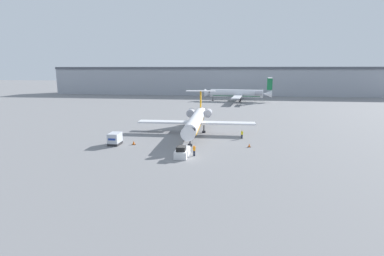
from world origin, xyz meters
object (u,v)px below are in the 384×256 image
Objects in this scene: airplane_main at (196,120)px; pushback_tug at (182,152)px; traffic_cone_left at (134,143)px; worker_near_tug at (194,150)px; worker_by_wing at (242,134)px; airplane_parked_far_left at (239,93)px; traffic_cone_right at (249,145)px; luggage_cart at (115,139)px.

pushback_tug is at bearing -90.31° from airplane_main.
pushback_tug is 11.88m from traffic_cone_left.
pushback_tug is at bearing -170.55° from worker_near_tug.
worker_by_wing is 2.38× the size of traffic_cone_left.
worker_by_wing is 21.48m from traffic_cone_left.
airplane_parked_far_left is (10.44, 66.96, 0.52)m from airplane_main.
pushback_tug is 0.14× the size of airplane_parked_far_left.
worker_near_tug is 11.43m from traffic_cone_right.
luggage_cart is 24.85m from worker_by_wing.
luggage_cart is 3.52m from traffic_cone_left.
airplane_main reaches higher than pushback_tug.
worker_by_wing is (23.45, 8.19, -0.22)m from luggage_cart.
pushback_tug is 1.95m from worker_near_tug.
airplane_main is 17.88m from worker_near_tug.
airplane_parked_far_left is (10.54, 84.96, 2.79)m from pushback_tug.
worker_by_wing is 0.05× the size of airplane_parked_far_left.
airplane_main is 16.45× the size of worker_by_wing.
pushback_tug is 16.99m from worker_by_wing.
traffic_cone_right is (21.19, 1.02, -0.03)m from traffic_cone_left.
airplane_main is 10.86m from worker_by_wing.
worker_near_tug is 2.57× the size of traffic_cone_left.
luggage_cart is 82.96m from airplane_parked_far_left.
worker_by_wing is 6.76m from traffic_cone_right.
worker_by_wing is at bearing -90.52° from airplane_parked_far_left.
airplane_main is at bearing 95.83° from worker_near_tug.
worker_by_wing is at bearing 99.64° from traffic_cone_right.
luggage_cart is 24.64m from traffic_cone_right.
airplane_main is at bearing 135.26° from traffic_cone_right.
airplane_main is 15.61m from traffic_cone_right.
airplane_main is 0.83× the size of airplane_parked_far_left.
airplane_parked_far_left reaches higher than airplane_main.
pushback_tug is 1.65× the size of luggage_cart.
airplane_main reaches higher than worker_near_tug.
luggage_cart is 1.59× the size of worker_near_tug.
traffic_cone_right is 0.02× the size of airplane_parked_far_left.
worker_near_tug is at bearing -95.82° from airplane_parked_far_left.
traffic_cone_left is 1.11× the size of traffic_cone_right.
traffic_cone_left is at bearing -130.90° from airplane_main.
worker_by_wing is at bearing 54.37° from pushback_tug.
pushback_tug is (-0.10, -18.00, -2.26)m from airplane_main.
airplane_main is 9.58× the size of luggage_cart.
worker_by_wing is at bearing 59.35° from worker_near_tug.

